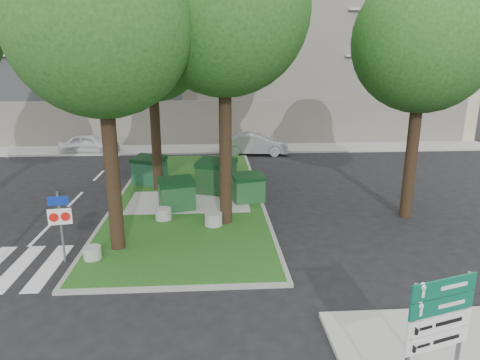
{
  "coord_description": "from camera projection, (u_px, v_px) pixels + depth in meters",
  "views": [
    {
      "loc": [
        1.57,
        -10.25,
        5.85
      ],
      "look_at": [
        2.45,
        3.5,
        2.0
      ],
      "focal_mm": 32.0,
      "sensor_mm": 36.0,
      "label": 1
    }
  ],
  "objects": [
    {
      "name": "ground",
      "position": [
        156.0,
        289.0,
        11.33
      ],
      "size": [
        120.0,
        120.0,
        0.0
      ],
      "primitive_type": "plane",
      "color": "black",
      "rests_on": "ground"
    },
    {
      "name": "median_island",
      "position": [
        190.0,
        196.0,
        19.04
      ],
      "size": [
        6.0,
        16.0,
        0.12
      ],
      "primitive_type": "cube",
      "color": "#184F16",
      "rests_on": "ground"
    },
    {
      "name": "median_kerb",
      "position": [
        190.0,
        196.0,
        19.04
      ],
      "size": [
        6.3,
        16.3,
        0.1
      ],
      "primitive_type": "cube",
      "color": "gray",
      "rests_on": "ground"
    },
    {
      "name": "building_sidewalk",
      "position": [
        190.0,
        149.0,
        29.1
      ],
      "size": [
        42.0,
        3.0,
        0.12
      ],
      "primitive_type": "cube",
      "color": "#999993",
      "rests_on": "ground"
    },
    {
      "name": "zebra_crossing",
      "position": [
        34.0,
        267.0,
        12.54
      ],
      "size": [
        5.0,
        3.0,
        0.01
      ],
      "primitive_type": "cube",
      "color": "silver",
      "rests_on": "ground"
    },
    {
      "name": "apartment_building",
      "position": [
        192.0,
        33.0,
        34.17
      ],
      "size": [
        41.0,
        12.0,
        16.0
      ],
      "primitive_type": "cube",
      "color": "#C7B695",
      "rests_on": "ground"
    },
    {
      "name": "tree_median_near_left",
      "position": [
        102.0,
        5.0,
        11.74
      ],
      "size": [
        5.2,
        5.2,
        10.53
      ],
      "color": "black",
      "rests_on": "ground"
    },
    {
      "name": "tree_median_mid",
      "position": [
        153.0,
        33.0,
        18.11
      ],
      "size": [
        4.8,
        4.8,
        9.99
      ],
      "color": "black",
      "rests_on": "ground"
    },
    {
      "name": "tree_median_far",
      "position": [
        226.0,
        8.0,
        20.83
      ],
      "size": [
        5.8,
        5.8,
        11.93
      ],
      "color": "black",
      "rests_on": "ground"
    },
    {
      "name": "tree_street_right",
      "position": [
        427.0,
        27.0,
        14.88
      ],
      "size": [
        5.0,
        5.0,
        10.06
      ],
      "color": "black",
      "rests_on": "ground"
    },
    {
      "name": "dumpster_a",
      "position": [
        149.0,
        170.0,
        20.49
      ],
      "size": [
        1.79,
        1.55,
        1.39
      ],
      "rotation": [
        0.0,
        0.0,
        -0.41
      ],
      "color": "#103D23",
      "rests_on": "median_island"
    },
    {
      "name": "dumpster_b",
      "position": [
        177.0,
        194.0,
        16.97
      ],
      "size": [
        1.59,
        1.3,
        1.29
      ],
      "rotation": [
        0.0,
        0.0,
        0.27
      ],
      "color": "#113D19",
      "rests_on": "median_island"
    },
    {
      "name": "dumpster_c",
      "position": [
        216.0,
        177.0,
        19.08
      ],
      "size": [
        1.96,
        1.66,
        1.54
      ],
      "rotation": [
        0.0,
        0.0,
        -0.35
      ],
      "color": "black",
      "rests_on": "median_island"
    },
    {
      "name": "dumpster_d",
      "position": [
        248.0,
        188.0,
        17.96
      ],
      "size": [
        1.49,
        1.21,
        1.22
      ],
      "rotation": [
        0.0,
        0.0,
        0.25
      ],
      "color": "#13401A",
      "rests_on": "median_island"
    },
    {
      "name": "bollard_left",
      "position": [
        92.0,
        253.0,
        12.79
      ],
      "size": [
        0.52,
        0.52,
        0.37
      ],
      "primitive_type": "cylinder",
      "color": "#999A95",
      "rests_on": "median_island"
    },
    {
      "name": "bollard_right",
      "position": [
        213.0,
        219.0,
        15.41
      ],
      "size": [
        0.63,
        0.63,
        0.45
      ],
      "primitive_type": "cylinder",
      "color": "gray",
      "rests_on": "median_island"
    },
    {
      "name": "bollard_mid",
      "position": [
        164.0,
        214.0,
        15.97
      ],
      "size": [
        0.6,
        0.6,
        0.43
      ],
      "primitive_type": "cylinder",
      "color": "gray",
      "rests_on": "median_island"
    },
    {
      "name": "litter_bin",
      "position": [
        227.0,
        161.0,
        23.63
      ],
      "size": [
        0.42,
        0.42,
        0.73
      ],
      "primitive_type": "cylinder",
      "color": "yellow",
      "rests_on": "median_island"
    },
    {
      "name": "traffic_sign_pole",
      "position": [
        60.0,
        218.0,
        12.5
      ],
      "size": [
        0.66,
        0.15,
        2.22
      ],
      "rotation": [
        0.0,
        0.0,
        0.17
      ],
      "color": "slate",
      "rests_on": "ground"
    },
    {
      "name": "directional_sign",
      "position": [
        437.0,
        326.0,
        6.8
      ],
      "size": [
        1.21,
        0.39,
        2.51
      ],
      "rotation": [
        0.0,
        0.0,
        0.29
      ],
      "color": "slate",
      "rests_on": "sidewalk_corner"
    },
    {
      "name": "car_white",
      "position": [
        90.0,
        144.0,
        27.8
      ],
      "size": [
        3.84,
        1.7,
        1.28
      ],
      "primitive_type": "imported",
      "rotation": [
        0.0,
        0.0,
        1.52
      ],
      "color": "silver",
      "rests_on": "ground"
    },
    {
      "name": "car_silver",
      "position": [
        255.0,
        144.0,
        27.47
      ],
      "size": [
        4.37,
        1.83,
        1.4
      ],
      "primitive_type": "imported",
      "rotation": [
        0.0,
        0.0,
        1.49
      ],
      "color": "#93969A",
      "rests_on": "ground"
    }
  ]
}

